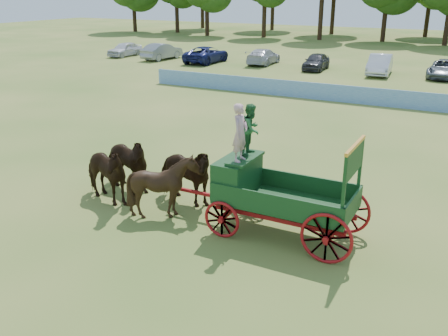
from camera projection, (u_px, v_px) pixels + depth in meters
ground at (196, 212)px, 15.75m from camera, size 160.00×160.00×0.00m
horse_lead_left at (103, 173)px, 16.18m from camera, size 2.55×1.65×1.99m
horse_lead_right at (124, 163)px, 17.10m from camera, size 2.52×1.52×1.99m
horse_wheel_left at (164, 186)px, 15.12m from camera, size 2.10×1.94×1.99m
horse_wheel_right at (184, 175)px, 16.04m from camera, size 2.47×1.35×1.99m
farm_dray at (262, 178)px, 14.07m from camera, size 6.00×2.00×3.76m
sponsor_banner at (332, 93)px, 30.95m from camera, size 26.00×0.08×1.05m
parked_cars at (407, 67)px, 39.53m from camera, size 53.26×7.12×1.64m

